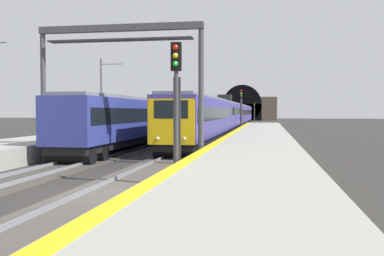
% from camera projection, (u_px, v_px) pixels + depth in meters
% --- Properties ---
extents(ground_plane, '(320.00, 320.00, 0.00)m').
position_uv_depth(ground_plane, '(110.00, 194.00, 14.88)').
color(ground_plane, '#302D2B').
extents(platform_right, '(112.00, 4.87, 1.01)m').
position_uv_depth(platform_right, '(244.00, 183.00, 14.08)').
color(platform_right, '#9E9B93').
rests_on(platform_right, ground_plane).
extents(platform_right_edge_strip, '(112.00, 0.50, 0.01)m').
position_uv_depth(platform_right_edge_strip, '(178.00, 166.00, 14.44)').
color(platform_right_edge_strip, yellow).
rests_on(platform_right_edge_strip, platform_right).
extents(track_main_line, '(160.00, 3.09, 0.21)m').
position_uv_depth(track_main_line, '(110.00, 193.00, 14.88)').
color(track_main_line, '#4C4742').
rests_on(track_main_line, ground_plane).
extents(train_main_approaching, '(81.14, 2.94, 4.88)m').
position_uv_depth(train_main_approaching, '(231.00, 115.00, 64.28)').
color(train_main_approaching, navy).
rests_on(train_main_approaching, ground_plane).
extents(train_adjacent_platform, '(39.72, 3.00, 4.72)m').
position_uv_depth(train_adjacent_platform, '(159.00, 118.00, 41.40)').
color(train_adjacent_platform, navy).
rests_on(train_adjacent_platform, ground_plane).
extents(railway_signal_near, '(0.39, 0.38, 5.36)m').
position_uv_depth(railway_signal_near, '(176.00, 100.00, 16.18)').
color(railway_signal_near, '#38383D').
rests_on(railway_signal_near, ground_plane).
extents(railway_signal_mid, '(0.39, 0.38, 5.58)m').
position_uv_depth(railway_signal_mid, '(241.00, 107.00, 55.45)').
color(railway_signal_mid, '#38383D').
rests_on(railway_signal_mid, ground_plane).
extents(railway_signal_far, '(0.39, 0.38, 5.03)m').
position_uv_depth(railway_signal_far, '(254.00, 110.00, 109.54)').
color(railway_signal_far, '#38383D').
rests_on(railway_signal_far, ground_plane).
extents(overhead_signal_gantry, '(0.70, 8.97, 7.36)m').
position_uv_depth(overhead_signal_gantry, '(119.00, 59.00, 22.98)').
color(overhead_signal_gantry, '#3F3F47').
rests_on(overhead_signal_gantry, ground_plane).
extents(tunnel_portal, '(2.20, 20.83, 11.66)m').
position_uv_depth(tunnel_portal, '(242.00, 109.00, 133.67)').
color(tunnel_portal, '#51473D').
rests_on(tunnel_portal, ground_plane).
extents(catenary_mast_near, '(0.22, 2.50, 8.42)m').
position_uv_depth(catenary_mast_near, '(102.00, 97.00, 46.64)').
color(catenary_mast_near, '#595B60').
rests_on(catenary_mast_near, ground_plane).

